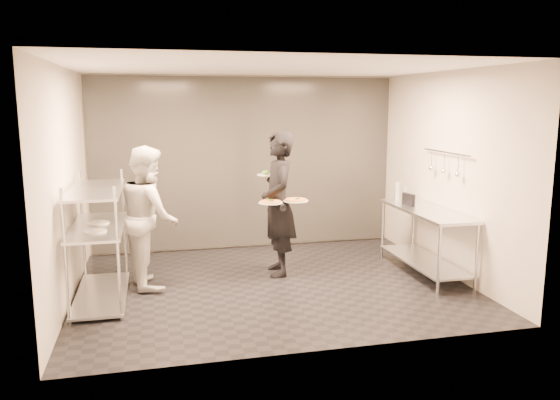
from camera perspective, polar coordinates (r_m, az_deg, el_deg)
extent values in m
cube|color=black|center=(7.28, -0.80, -8.84)|extent=(5.00, 4.00, 0.00)
cube|color=white|center=(6.90, -0.86, 13.72)|extent=(5.00, 4.00, 0.00)
cube|color=beige|center=(8.90, -3.61, 3.88)|extent=(5.00, 0.00, 2.80)
cube|color=beige|center=(5.05, 4.07, -0.97)|extent=(5.00, 0.00, 2.80)
cube|color=beige|center=(6.87, -21.65, 1.31)|extent=(0.00, 4.00, 2.80)
cube|color=beige|center=(7.87, 17.25, 2.62)|extent=(0.00, 4.00, 2.80)
cube|color=white|center=(8.87, -3.57, 3.86)|extent=(4.90, 0.04, 2.74)
cylinder|color=silver|center=(6.24, -21.52, -5.62)|extent=(0.04, 0.04, 1.50)
cylinder|color=silver|center=(7.73, -19.94, -2.57)|extent=(0.04, 0.04, 1.50)
cylinder|color=silver|center=(6.18, -16.55, -5.47)|extent=(0.04, 0.04, 1.50)
cylinder|color=silver|center=(7.68, -15.94, -2.42)|extent=(0.04, 0.04, 1.50)
cube|color=silver|center=(7.15, -18.12, -9.32)|extent=(0.60, 1.60, 0.03)
cube|color=silver|center=(6.92, -18.51, -2.66)|extent=(0.60, 1.60, 0.03)
cube|color=silver|center=(6.83, -18.72, 1.03)|extent=(0.60, 1.60, 0.03)
cylinder|color=silver|center=(6.57, -18.78, -3.11)|extent=(0.26, 0.26, 0.01)
cylinder|color=silver|center=(7.01, -18.45, -2.28)|extent=(0.26, 0.26, 0.01)
cylinder|color=silver|center=(7.05, 16.29, -6.08)|extent=(0.04, 0.04, 0.90)
cylinder|color=silver|center=(8.53, 10.63, -3.03)|extent=(0.04, 0.04, 0.90)
cylinder|color=silver|center=(7.31, 19.86, -5.70)|extent=(0.04, 0.04, 0.90)
cylinder|color=silver|center=(8.75, 13.75, -2.81)|extent=(0.04, 0.04, 0.90)
cube|color=silver|center=(7.96, 14.79, -6.15)|extent=(0.57, 1.71, 0.03)
cube|color=silver|center=(7.80, 15.03, -1.07)|extent=(0.60, 1.80, 0.04)
cylinder|color=silver|center=(7.81, 16.99, 4.79)|extent=(0.02, 1.20, 0.02)
cylinder|color=silver|center=(7.52, 18.14, 3.54)|extent=(0.01, 0.01, 0.22)
sphere|color=silver|center=(7.53, 18.09, 2.56)|extent=(0.07, 0.07, 0.07)
cylinder|color=silver|center=(7.82, 16.81, 3.84)|extent=(0.01, 0.01, 0.22)
sphere|color=silver|center=(7.83, 16.76, 2.90)|extent=(0.07, 0.07, 0.07)
cylinder|color=silver|center=(8.12, 15.58, 4.13)|extent=(0.01, 0.01, 0.22)
sphere|color=silver|center=(8.13, 15.54, 3.22)|extent=(0.07, 0.07, 0.07)
imported|color=black|center=(7.50, -0.16, -0.40)|extent=(0.51, 0.75, 1.99)
imported|color=silver|center=(7.27, -13.53, -1.67)|extent=(0.84, 1.00, 1.83)
cylinder|color=silver|center=(7.25, -0.98, -0.28)|extent=(0.32, 0.32, 0.01)
cylinder|color=#AA843D|center=(7.24, -0.98, -0.19)|extent=(0.28, 0.28, 0.02)
cylinder|color=#B64318|center=(7.24, -0.98, -0.11)|extent=(0.25, 0.25, 0.01)
sphere|color=#1E5914|center=(7.24, -0.98, -0.05)|extent=(0.04, 0.04, 0.04)
cylinder|color=silver|center=(7.37, 1.65, -0.08)|extent=(0.34, 0.34, 0.01)
cylinder|color=#AA843D|center=(7.37, 1.65, 0.01)|extent=(0.30, 0.30, 0.02)
cylinder|color=#B64318|center=(7.37, 1.65, 0.09)|extent=(0.26, 0.26, 0.01)
sphere|color=#1E5914|center=(7.36, 1.66, 0.15)|extent=(0.04, 0.04, 0.04)
cylinder|color=silver|center=(7.69, -1.49, 2.65)|extent=(0.25, 0.25, 0.01)
ellipsoid|color=#2A6419|center=(7.69, -1.49, 2.91)|extent=(0.13, 0.13, 0.07)
cube|color=black|center=(7.99, 13.28, 0.05)|extent=(0.09, 0.25, 0.17)
cylinder|color=gray|center=(8.38, 12.19, 0.91)|extent=(0.08, 0.08, 0.27)
cylinder|color=gray|center=(8.50, 12.91, 0.73)|extent=(0.06, 0.06, 0.19)
cylinder|color=black|center=(8.44, 12.10, 0.78)|extent=(0.06, 0.06, 0.22)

